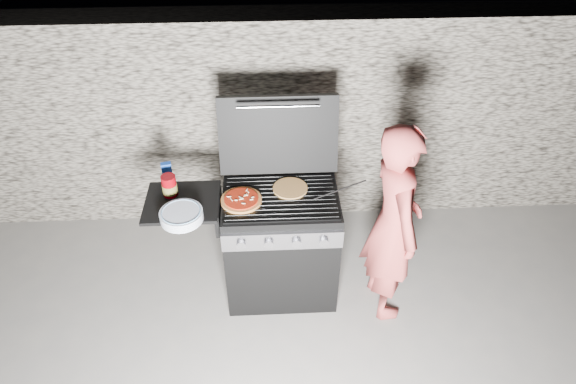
{
  "coord_description": "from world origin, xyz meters",
  "views": [
    {
      "loc": [
        -0.08,
        -2.71,
        3.11
      ],
      "look_at": [
        0.05,
        0.0,
        0.95
      ],
      "focal_mm": 32.0,
      "sensor_mm": 36.0,
      "label": 1
    }
  ],
  "objects_px": {
    "gas_grill": "(247,246)",
    "sauce_jar": "(169,186)",
    "person": "(393,224)",
    "pizza_topped": "(241,199)"
  },
  "relations": [
    {
      "from": "gas_grill",
      "to": "sauce_jar",
      "type": "distance_m",
      "value": 0.73
    },
    {
      "from": "gas_grill",
      "to": "sauce_jar",
      "type": "height_order",
      "value": "sauce_jar"
    },
    {
      "from": "sauce_jar",
      "to": "person",
      "type": "distance_m",
      "value": 1.54
    },
    {
      "from": "pizza_topped",
      "to": "sauce_jar",
      "type": "height_order",
      "value": "sauce_jar"
    },
    {
      "from": "gas_grill",
      "to": "person",
      "type": "distance_m",
      "value": 1.07
    },
    {
      "from": "gas_grill",
      "to": "sauce_jar",
      "type": "bearing_deg",
      "value": 171.75
    },
    {
      "from": "pizza_topped",
      "to": "person",
      "type": "xyz_separation_m",
      "value": [
        1.02,
        -0.13,
        -0.15
      ]
    },
    {
      "from": "sauce_jar",
      "to": "person",
      "type": "relative_size",
      "value": 0.1
    },
    {
      "from": "sauce_jar",
      "to": "person",
      "type": "height_order",
      "value": "person"
    },
    {
      "from": "gas_grill",
      "to": "person",
      "type": "height_order",
      "value": "person"
    }
  ]
}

